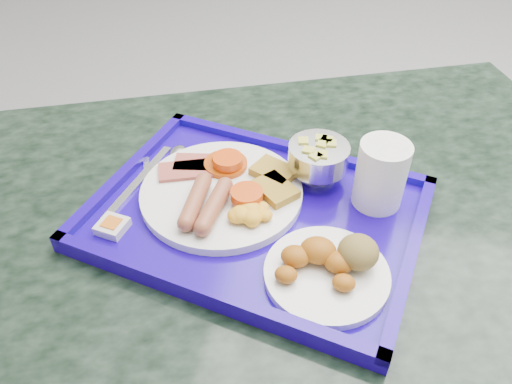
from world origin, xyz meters
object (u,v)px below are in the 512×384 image
fruit_bowl (318,157)px  juice_cup (381,173)px  table (256,310)px  tray (256,215)px  main_plate (226,191)px  bread_plate (330,266)px

fruit_bowl → juice_cup: juice_cup is taller
table → tray: bearing=102.4°
main_plate → bread_plate: bread_plate is taller
bread_plate → fruit_bowl: (-0.03, 0.20, 0.03)m
fruit_bowl → table: bearing=-123.6°
table → fruit_bowl: (0.08, 0.12, 0.26)m
tray → juice_cup: juice_cup is taller
bread_plate → tray: bearing=139.6°
table → juice_cup: (0.17, 0.08, 0.28)m
main_plate → fruit_bowl: fruit_bowl is taller
fruit_bowl → bread_plate: bearing=-79.8°
table → tray: (-0.00, 0.02, 0.21)m
table → main_plate: bearing=142.2°
main_plate → fruit_bowl: bearing=28.6°
main_plate → juice_cup: bearing=8.6°
fruit_bowl → juice_cup: size_ratio=0.91×
tray → juice_cup: size_ratio=5.19×
bread_plate → juice_cup: (0.06, 0.16, 0.04)m
fruit_bowl → main_plate: bearing=-151.4°
table → bread_plate: (0.11, -0.08, 0.24)m
tray → main_plate: (-0.05, 0.02, 0.02)m
main_plate → bread_plate: bearing=-36.0°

